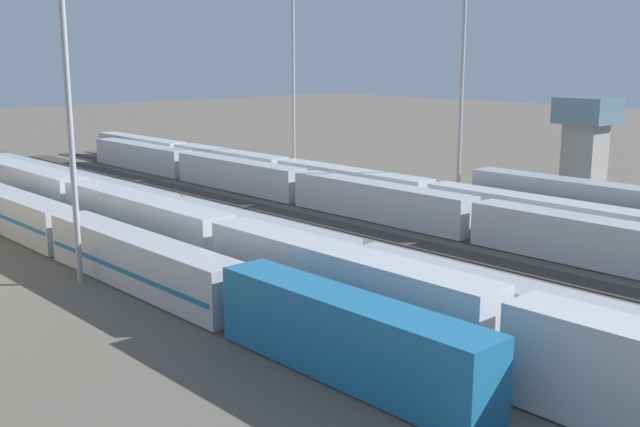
{
  "coord_description": "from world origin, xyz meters",
  "views": [
    {
      "loc": [
        -56.83,
        46.29,
        16.7
      ],
      "look_at": [
        -6.85,
        0.15,
        2.5
      ],
      "focal_mm": 42.23,
      "sensor_mm": 36.0,
      "label": 1
    }
  ],
  "objects_px": {
    "train_on_track_6": "(170,217)",
    "light_mast_2": "(463,53)",
    "train_on_track_7": "(142,225)",
    "light_mast_1": "(66,63)",
    "train_on_track_8": "(124,255)",
    "train_on_track_1": "(342,183)",
    "light_mast_0": "(293,35)",
    "train_on_track_2": "(379,202)",
    "control_tower": "(586,140)"
  },
  "relations": [
    {
      "from": "light_mast_0",
      "to": "control_tower",
      "type": "height_order",
      "value": "light_mast_0"
    },
    {
      "from": "train_on_track_2",
      "to": "light_mast_2",
      "type": "relative_size",
      "value": 4.47
    },
    {
      "from": "control_tower",
      "to": "light_mast_2",
      "type": "bearing_deg",
      "value": 58.61
    },
    {
      "from": "train_on_track_1",
      "to": "train_on_track_8",
      "type": "xyz_separation_m",
      "value": [
        -12.36,
        35.0,
        0.02
      ]
    },
    {
      "from": "train_on_track_1",
      "to": "train_on_track_6",
      "type": "bearing_deg",
      "value": 95.95
    },
    {
      "from": "control_tower",
      "to": "light_mast_1",
      "type": "bearing_deg",
      "value": 81.57
    },
    {
      "from": "light_mast_0",
      "to": "light_mast_1",
      "type": "height_order",
      "value": "light_mast_0"
    },
    {
      "from": "train_on_track_2",
      "to": "light_mast_2",
      "type": "distance_m",
      "value": 19.85
    },
    {
      "from": "train_on_track_8",
      "to": "light_mast_2",
      "type": "bearing_deg",
      "value": -88.11
    },
    {
      "from": "train_on_track_1",
      "to": "light_mast_2",
      "type": "xyz_separation_m",
      "value": [
        -10.94,
        -7.89,
        15.04
      ]
    },
    {
      "from": "train_on_track_7",
      "to": "light_mast_1",
      "type": "distance_m",
      "value": 16.15
    },
    {
      "from": "train_on_track_1",
      "to": "train_on_track_7",
      "type": "bearing_deg",
      "value": 101.81
    },
    {
      "from": "train_on_track_8",
      "to": "train_on_track_1",
      "type": "bearing_deg",
      "value": -70.56
    },
    {
      "from": "train_on_track_7",
      "to": "light_mast_1",
      "type": "bearing_deg",
      "value": 118.06
    },
    {
      "from": "light_mast_0",
      "to": "train_on_track_2",
      "type": "bearing_deg",
      "value": 155.23
    },
    {
      "from": "train_on_track_6",
      "to": "train_on_track_8",
      "type": "height_order",
      "value": "train_on_track_8"
    },
    {
      "from": "train_on_track_2",
      "to": "light_mast_2",
      "type": "bearing_deg",
      "value": -91.48
    },
    {
      "from": "train_on_track_6",
      "to": "light_mast_0",
      "type": "xyz_separation_m",
      "value": [
        21.02,
        -33.39,
        17.65
      ]
    },
    {
      "from": "light_mast_2",
      "to": "control_tower",
      "type": "relative_size",
      "value": 2.22
    },
    {
      "from": "light_mast_2",
      "to": "light_mast_0",
      "type": "bearing_deg",
      "value": -0.99
    },
    {
      "from": "train_on_track_6",
      "to": "control_tower",
      "type": "height_order",
      "value": "control_tower"
    },
    {
      "from": "train_on_track_7",
      "to": "light_mast_1",
      "type": "relative_size",
      "value": 4.75
    },
    {
      "from": "train_on_track_6",
      "to": "light_mast_1",
      "type": "bearing_deg",
      "value": 121.47
    },
    {
      "from": "train_on_track_6",
      "to": "light_mast_0",
      "type": "distance_m",
      "value": 43.22
    },
    {
      "from": "train_on_track_1",
      "to": "train_on_track_2",
      "type": "bearing_deg",
      "value": 154.77
    },
    {
      "from": "light_mast_2",
      "to": "train_on_track_8",
      "type": "bearing_deg",
      "value": 91.89
    },
    {
      "from": "train_on_track_1",
      "to": "light_mast_2",
      "type": "height_order",
      "value": "light_mast_2"
    },
    {
      "from": "train_on_track_6",
      "to": "light_mast_0",
      "type": "bearing_deg",
      "value": -57.81
    },
    {
      "from": "train_on_track_6",
      "to": "train_on_track_1",
      "type": "xyz_separation_m",
      "value": [
        2.61,
        -25.0,
        0.07
      ]
    },
    {
      "from": "train_on_track_6",
      "to": "train_on_track_8",
      "type": "relative_size",
      "value": 1.44
    },
    {
      "from": "light_mast_2",
      "to": "control_tower",
      "type": "distance_m",
      "value": 18.56
    },
    {
      "from": "train_on_track_6",
      "to": "light_mast_2",
      "type": "distance_m",
      "value": 37.14
    },
    {
      "from": "train_on_track_1",
      "to": "control_tower",
      "type": "relative_size",
      "value": 9.49
    },
    {
      "from": "train_on_track_2",
      "to": "train_on_track_6",
      "type": "bearing_deg",
      "value": 68.19
    },
    {
      "from": "train_on_track_6",
      "to": "light_mast_0",
      "type": "relative_size",
      "value": 3.04
    },
    {
      "from": "train_on_track_1",
      "to": "train_on_track_2",
      "type": "height_order",
      "value": "train_on_track_1"
    },
    {
      "from": "light_mast_0",
      "to": "light_mast_2",
      "type": "distance_m",
      "value": 29.47
    },
    {
      "from": "light_mast_2",
      "to": "train_on_track_7",
      "type": "bearing_deg",
      "value": 82.97
    },
    {
      "from": "light_mast_1",
      "to": "train_on_track_1",
      "type": "bearing_deg",
      "value": -74.62
    },
    {
      "from": "train_on_track_7",
      "to": "light_mast_0",
      "type": "bearing_deg",
      "value": -57.26
    },
    {
      "from": "train_on_track_6",
      "to": "train_on_track_7",
      "type": "height_order",
      "value": "train_on_track_7"
    },
    {
      "from": "train_on_track_2",
      "to": "train_on_track_8",
      "type": "bearing_deg",
      "value": 93.33
    },
    {
      "from": "train_on_track_2",
      "to": "light_mast_2",
      "type": "xyz_separation_m",
      "value": [
        -0.33,
        -12.89,
        15.1
      ]
    },
    {
      "from": "train_on_track_1",
      "to": "light_mast_1",
      "type": "xyz_separation_m",
      "value": [
        -10.36,
        37.66,
        14.16
      ]
    },
    {
      "from": "train_on_track_6",
      "to": "light_mast_2",
      "type": "xyz_separation_m",
      "value": [
        -8.34,
        -32.89,
        15.11
      ]
    },
    {
      "from": "train_on_track_2",
      "to": "light_mast_1",
      "type": "distance_m",
      "value": 35.62
    },
    {
      "from": "train_on_track_6",
      "to": "train_on_track_2",
      "type": "bearing_deg",
      "value": -111.81
    },
    {
      "from": "train_on_track_7",
      "to": "light_mast_0",
      "type": "distance_m",
      "value": 48.72
    },
    {
      "from": "light_mast_1",
      "to": "light_mast_2",
      "type": "xyz_separation_m",
      "value": [
        -0.59,
        -45.55,
        0.88
      ]
    },
    {
      "from": "light_mast_1",
      "to": "control_tower",
      "type": "distance_m",
      "value": 60.24
    }
  ]
}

